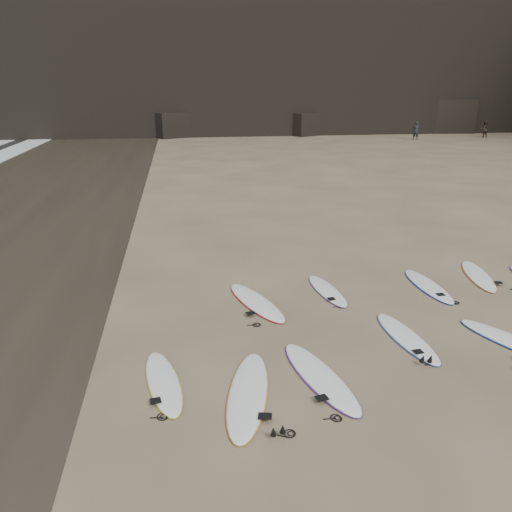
{
  "coord_description": "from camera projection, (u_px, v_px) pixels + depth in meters",
  "views": [
    {
      "loc": [
        -5.13,
        -8.66,
        5.27
      ],
      "look_at": [
        -3.47,
        2.08,
        1.5
      ],
      "focal_mm": 35.0,
      "sensor_mm": 36.0,
      "label": 1
    }
  ],
  "objects": [
    {
      "name": "person_a",
      "position": [
        416.0,
        131.0,
        48.81
      ],
      "size": [
        0.78,
        0.72,
        1.78
      ],
      "primitive_type": "imported",
      "rotation": [
        0.0,
        0.0,
        2.55
      ],
      "color": "black",
      "rests_on": "ground"
    },
    {
      "name": "surfboard_0",
      "position": [
        248.0,
        393.0,
        8.89
      ],
      "size": [
        1.29,
        2.84,
        0.1
      ],
      "primitive_type": "ellipsoid",
      "rotation": [
        0.0,
        0.0,
        -0.24
      ],
      "color": "white",
      "rests_on": "ground"
    },
    {
      "name": "surfboard_7",
      "position": [
        428.0,
        286.0,
        13.62
      ],
      "size": [
        0.63,
        2.5,
        0.09
      ],
      "primitive_type": "ellipsoid",
      "rotation": [
        0.0,
        0.0,
        0.01
      ],
      "color": "white",
      "rests_on": "ground"
    },
    {
      "name": "surfboard_5",
      "position": [
        256.0,
        302.0,
        12.6
      ],
      "size": [
        1.47,
        2.72,
        0.1
      ],
      "primitive_type": "ellipsoid",
      "rotation": [
        0.0,
        0.0,
        0.33
      ],
      "color": "white",
      "rests_on": "ground"
    },
    {
      "name": "surfboard_2",
      "position": [
        406.0,
        337.0,
        10.85
      ],
      "size": [
        0.8,
        2.47,
        0.09
      ],
      "primitive_type": "ellipsoid",
      "rotation": [
        0.0,
        0.0,
        0.09
      ],
      "color": "white",
      "rests_on": "ground"
    },
    {
      "name": "surfboard_1",
      "position": [
        320.0,
        376.0,
        9.4
      ],
      "size": [
        1.24,
        2.74,
        0.1
      ],
      "primitive_type": "ellipsoid",
      "rotation": [
        0.0,
        0.0,
        0.23
      ],
      "color": "white",
      "rests_on": "ground"
    },
    {
      "name": "ground",
      "position": [
        433.0,
        346.0,
        10.56
      ],
      "size": [
        240.0,
        240.0,
        0.0
      ],
      "primitive_type": "plane",
      "color": "#897559",
      "rests_on": "ground"
    },
    {
      "name": "person_b",
      "position": [
        484.0,
        129.0,
        51.14
      ],
      "size": [
        0.81,
        0.65,
        1.61
      ],
      "primitive_type": "imported",
      "rotation": [
        0.0,
        0.0,
        3.19
      ],
      "color": "#2B1E21",
      "rests_on": "ground"
    },
    {
      "name": "surfboard_8",
      "position": [
        478.0,
        275.0,
        14.34
      ],
      "size": [
        1.23,
        2.56,
        0.09
      ],
      "primitive_type": "ellipsoid",
      "rotation": [
        0.0,
        0.0,
        -0.26
      ],
      "color": "white",
      "rests_on": "ground"
    },
    {
      "name": "surfboard_6",
      "position": [
        327.0,
        290.0,
        13.32
      ],
      "size": [
        0.79,
        2.28,
        0.08
      ],
      "primitive_type": "ellipsoid",
      "rotation": [
        0.0,
        0.0,
        0.12
      ],
      "color": "white",
      "rests_on": "ground"
    },
    {
      "name": "surfboard_11",
      "position": [
        163.0,
        382.0,
        9.24
      ],
      "size": [
        0.96,
        2.34,
        0.08
      ],
      "primitive_type": "ellipsoid",
      "rotation": [
        0.0,
        0.0,
        0.18
      ],
      "color": "white",
      "rests_on": "ground"
    }
  ]
}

